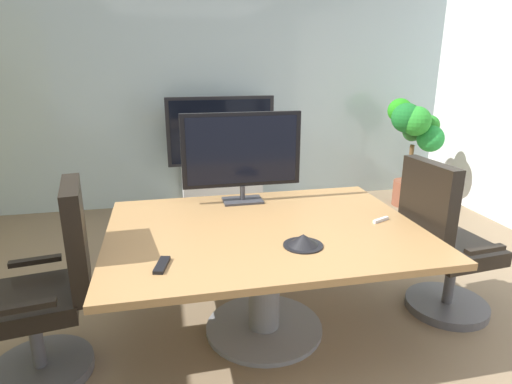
{
  "coord_description": "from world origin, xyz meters",
  "views": [
    {
      "loc": [
        -0.48,
        -2.15,
        1.7
      ],
      "look_at": [
        0.09,
        0.47,
        0.87
      ],
      "focal_mm": 30.15,
      "sensor_mm": 36.0,
      "label": 1
    }
  ],
  "objects_px": {
    "wall_display_unit": "(222,173)",
    "office_chair_right": "(443,252)",
    "tv_monitor": "(242,152)",
    "remote_control": "(162,265)",
    "conference_table": "(264,252)",
    "conference_phone": "(303,241)",
    "office_chair_left": "(50,299)",
    "potted_plant": "(413,137)"
  },
  "relations": [
    {
      "from": "conference_table",
      "to": "office_chair_right",
      "type": "relative_size",
      "value": 1.72
    },
    {
      "from": "office_chair_left",
      "to": "office_chair_right",
      "type": "bearing_deg",
      "value": 83.05
    },
    {
      "from": "potted_plant",
      "to": "remote_control",
      "type": "height_order",
      "value": "potted_plant"
    },
    {
      "from": "wall_display_unit",
      "to": "potted_plant",
      "type": "xyz_separation_m",
      "value": [
        2.19,
        -0.34,
        0.4
      ]
    },
    {
      "from": "potted_plant",
      "to": "remote_control",
      "type": "relative_size",
      "value": 7.45
    },
    {
      "from": "office_chair_left",
      "to": "office_chair_right",
      "type": "height_order",
      "value": "same"
    },
    {
      "from": "office_chair_left",
      "to": "tv_monitor",
      "type": "bearing_deg",
      "value": 110.1
    },
    {
      "from": "tv_monitor",
      "to": "conference_phone",
      "type": "relative_size",
      "value": 3.82
    },
    {
      "from": "conference_phone",
      "to": "office_chair_left",
      "type": "bearing_deg",
      "value": 172.6
    },
    {
      "from": "office_chair_right",
      "to": "tv_monitor",
      "type": "bearing_deg",
      "value": 60.1
    },
    {
      "from": "conference_table",
      "to": "tv_monitor",
      "type": "xyz_separation_m",
      "value": [
        -0.04,
        0.53,
        0.52
      ]
    },
    {
      "from": "conference_table",
      "to": "remote_control",
      "type": "distance_m",
      "value": 0.75
    },
    {
      "from": "tv_monitor",
      "to": "remote_control",
      "type": "bearing_deg",
      "value": -121.95
    },
    {
      "from": "tv_monitor",
      "to": "potted_plant",
      "type": "relative_size",
      "value": 0.66
    },
    {
      "from": "conference_table",
      "to": "wall_display_unit",
      "type": "height_order",
      "value": "wall_display_unit"
    },
    {
      "from": "office_chair_left",
      "to": "remote_control",
      "type": "xyz_separation_m",
      "value": [
        0.61,
        -0.27,
        0.27
      ]
    },
    {
      "from": "conference_phone",
      "to": "potted_plant",
      "type": "bearing_deg",
      "value": 48.33
    },
    {
      "from": "wall_display_unit",
      "to": "potted_plant",
      "type": "bearing_deg",
      "value": -8.95
    },
    {
      "from": "office_chair_left",
      "to": "conference_phone",
      "type": "xyz_separation_m",
      "value": [
        1.37,
        -0.18,
        0.29
      ]
    },
    {
      "from": "tv_monitor",
      "to": "conference_phone",
      "type": "distance_m",
      "value": 0.91
    },
    {
      "from": "potted_plant",
      "to": "conference_phone",
      "type": "height_order",
      "value": "potted_plant"
    },
    {
      "from": "office_chair_right",
      "to": "remote_control",
      "type": "bearing_deg",
      "value": 95.13
    },
    {
      "from": "wall_display_unit",
      "to": "conference_phone",
      "type": "relative_size",
      "value": 5.95
    },
    {
      "from": "conference_table",
      "to": "office_chair_left",
      "type": "height_order",
      "value": "office_chair_left"
    },
    {
      "from": "remote_control",
      "to": "office_chair_left",
      "type": "bearing_deg",
      "value": 170.38
    },
    {
      "from": "wall_display_unit",
      "to": "conference_table",
      "type": "bearing_deg",
      "value": -91.41
    },
    {
      "from": "office_chair_left",
      "to": "potted_plant",
      "type": "bearing_deg",
      "value": 113.35
    },
    {
      "from": "conference_table",
      "to": "tv_monitor",
      "type": "distance_m",
      "value": 0.74
    },
    {
      "from": "office_chair_left",
      "to": "potted_plant",
      "type": "distance_m",
      "value": 4.13
    },
    {
      "from": "office_chair_right",
      "to": "potted_plant",
      "type": "relative_size",
      "value": 0.86
    },
    {
      "from": "tv_monitor",
      "to": "wall_display_unit",
      "type": "distance_m",
      "value": 1.99
    },
    {
      "from": "wall_display_unit",
      "to": "office_chair_right",
      "type": "bearing_deg",
      "value": -64.55
    },
    {
      "from": "office_chair_left",
      "to": "wall_display_unit",
      "type": "bearing_deg",
      "value": 144.25
    },
    {
      "from": "conference_table",
      "to": "office_chair_right",
      "type": "distance_m",
      "value": 1.23
    },
    {
      "from": "remote_control",
      "to": "conference_phone",
      "type": "bearing_deg",
      "value": 20.39
    },
    {
      "from": "tv_monitor",
      "to": "potted_plant",
      "type": "distance_m",
      "value": 2.77
    },
    {
      "from": "potted_plant",
      "to": "conference_phone",
      "type": "bearing_deg",
      "value": -131.67
    },
    {
      "from": "office_chair_right",
      "to": "potted_plant",
      "type": "xyz_separation_m",
      "value": [
        1.02,
        2.11,
        0.38
      ]
    },
    {
      "from": "conference_table",
      "to": "conference_phone",
      "type": "bearing_deg",
      "value": -64.97
    },
    {
      "from": "tv_monitor",
      "to": "remote_control",
      "type": "xyz_separation_m",
      "value": [
        -0.57,
        -0.92,
        -0.35
      ]
    },
    {
      "from": "office_chair_left",
      "to": "remote_control",
      "type": "distance_m",
      "value": 0.72
    },
    {
      "from": "office_chair_left",
      "to": "wall_display_unit",
      "type": "xyz_separation_m",
      "value": [
        1.29,
        2.53,
        -0.01
      ]
    }
  ]
}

